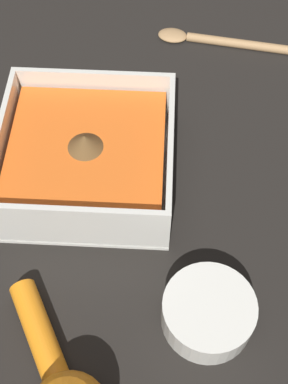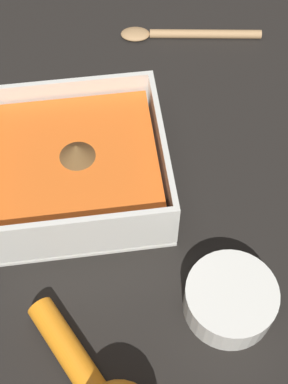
# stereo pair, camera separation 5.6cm
# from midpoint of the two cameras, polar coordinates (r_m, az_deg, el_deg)

# --- Properties ---
(ground_plane) EXTENTS (4.00, 4.00, 0.00)m
(ground_plane) POSITION_cam_midpoint_polar(r_m,az_deg,el_deg) (0.59, -2.92, -1.99)
(ground_plane) COLOR black
(square_dish) EXTENTS (0.19, 0.19, 0.07)m
(square_dish) POSITION_cam_midpoint_polar(r_m,az_deg,el_deg) (0.59, -3.38, 3.26)
(square_dish) COLOR silver
(square_dish) RESTS_ON ground_plane
(spice_bowl) EXTENTS (0.09, 0.09, 0.04)m
(spice_bowl) POSITION_cam_midpoint_polar(r_m,az_deg,el_deg) (0.52, 9.94, -12.88)
(spice_bowl) COLOR silver
(spice_bowl) RESTS_ON ground_plane
(wooden_spoon) EXTENTS (0.19, 0.05, 0.01)m
(wooden_spoon) POSITION_cam_midpoint_polar(r_m,az_deg,el_deg) (0.76, 10.15, 15.43)
(wooden_spoon) COLOR tan
(wooden_spoon) RESTS_ON ground_plane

